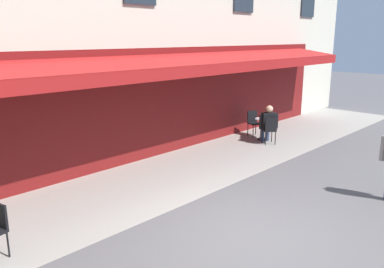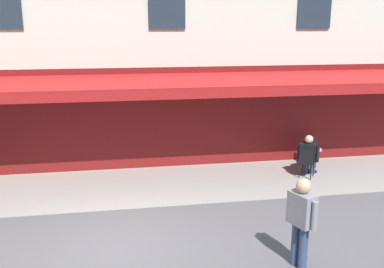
{
  "view_description": "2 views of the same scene",
  "coord_description": "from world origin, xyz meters",
  "views": [
    {
      "loc": [
        5.45,
        3.72,
        3.5
      ],
      "look_at": [
        -1.38,
        -2.76,
        1.18
      ],
      "focal_mm": 36.85,
      "sensor_mm": 36.0,
      "label": 1
    },
    {
      "loc": [
        -0.21,
        8.24,
        4.5
      ],
      "look_at": [
        -2.21,
        -3.72,
        1.37
      ],
      "focal_mm": 40.13,
      "sensor_mm": 36.0,
      "label": 2
    }
  ],
  "objects": [
    {
      "name": "walking_pedestrian_in_grey",
      "position": [
        -3.42,
        1.37,
        1.04
      ],
      "size": [
        0.46,
        0.69,
        1.78
      ],
      "color": "navy",
      "rests_on": "ground_plane"
    },
    {
      "name": "ground_plane",
      "position": [
        0.0,
        0.0,
        0.0
      ],
      "size": [
        70.0,
        70.0,
        0.0
      ],
      "primitive_type": "plane",
      "color": "#565456"
    },
    {
      "name": "cafe_table_mid_terrace",
      "position": [
        -5.97,
        -3.68,
        0.49
      ],
      "size": [
        0.6,
        0.6,
        0.75
      ],
      "color": "black",
      "rests_on": "ground_plane"
    },
    {
      "name": "seated_patron_in_black",
      "position": [
        -5.72,
        -3.35,
        0.7
      ],
      "size": [
        0.62,
        0.64,
        1.3
      ],
      "color": "navy",
      "rests_on": "ground_plane"
    },
    {
      "name": "cafe_chair_black_kerbside",
      "position": [
        -5.58,
        -3.18,
        0.55
      ],
      "size": [
        0.56,
        0.56,
        0.91
      ],
      "color": "black",
      "rests_on": "ground_plane"
    },
    {
      "name": "cafe_chair_black_under_awning",
      "position": [
        -6.2,
        -4.27,
        0.55
      ],
      "size": [
        0.52,
        0.52,
        0.91
      ],
      "color": "black",
      "rests_on": "ground_plane"
    },
    {
      "name": "sidewalk_cafe_terrace",
      "position": [
        -3.25,
        -3.4,
        0.0
      ],
      "size": [
        20.5,
        3.2,
        0.01
      ],
      "primitive_type": "cube",
      "color": "gray",
      "rests_on": "ground_plane"
    }
  ]
}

